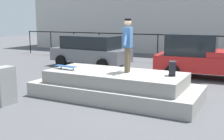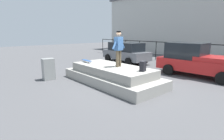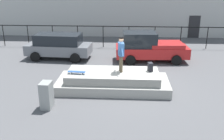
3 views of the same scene
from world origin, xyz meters
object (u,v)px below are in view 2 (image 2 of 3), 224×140
car_red_pickup_mid (197,60)px  utility_box (48,69)px  car_grey_hatchback_near (126,52)px  skateboard (87,61)px  skateboarder (119,46)px  backpack (143,66)px

car_red_pickup_mid → utility_box: size_ratio=4.12×
car_grey_hatchback_near → utility_box: car_grey_hatchback_near is taller
skateboard → utility_box: utility_box is taller
skateboarder → backpack: skateboarder is taller
car_grey_hatchback_near → utility_box: size_ratio=3.82×
backpack → car_red_pickup_mid: bearing=162.0°
skateboarder → car_red_pickup_mid: 4.95m
car_grey_hatchback_near → utility_box: bearing=-79.9°
skateboarder → utility_box: 4.02m
skateboarder → car_grey_hatchback_near: (-4.30, 4.78, -0.96)m
backpack → car_red_pickup_mid: car_red_pickup_mid is taller
utility_box → backpack: bearing=31.2°
skateboarder → car_red_pickup_mid: (1.73, 4.55, -0.91)m
skateboard → car_red_pickup_mid: car_red_pickup_mid is taller
skateboarder → skateboard: bearing=-167.0°
skateboarder → car_grey_hatchback_near: size_ratio=0.39×
backpack → car_red_pickup_mid: 4.46m
skateboarder → skateboard: 2.32m
skateboard → utility_box: bearing=-117.6°
skateboarder → backpack: size_ratio=3.89×
utility_box → skateboard: bearing=65.4°
skateboard → car_grey_hatchback_near: (-2.21, 5.26, -0.08)m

